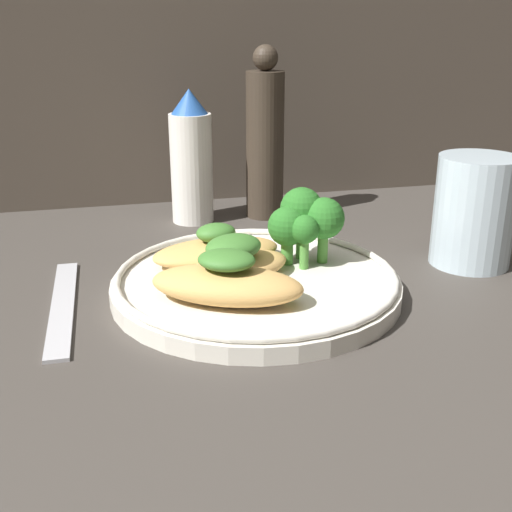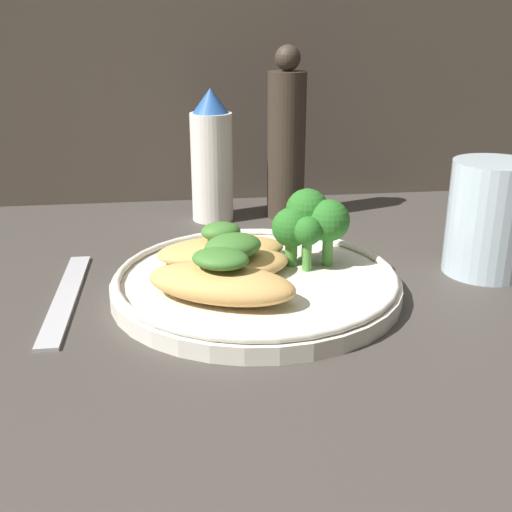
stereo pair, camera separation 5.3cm
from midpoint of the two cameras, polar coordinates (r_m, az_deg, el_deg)
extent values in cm
cube|color=#3D3833|center=(54.70, 2.79, -3.88)|extent=(180.00, 180.00, 1.00)
cylinder|color=silver|center=(54.22, 2.81, -2.72)|extent=(24.31, 24.31, 1.40)
torus|color=silver|center=(53.83, 2.83, -1.75)|extent=(23.71, 23.71, 0.60)
ellipsoid|color=tan|center=(49.38, -0.07, -2.54)|extent=(13.18, 10.18, 2.68)
ellipsoid|color=#3D752D|center=(48.60, -0.07, -0.30)|extent=(5.53, 5.11, 1.44)
ellipsoid|color=tan|center=(53.72, 0.75, -0.96)|extent=(11.82, 9.16, 2.00)
ellipsoid|color=#3D752D|center=(53.03, 0.76, 1.01)|extent=(6.09, 5.61, 1.93)
ellipsoid|color=tan|center=(57.26, -0.46, 0.43)|extent=(12.11, 7.10, 2.01)
ellipsoid|color=#3D752D|center=(56.66, -0.47, 2.16)|extent=(3.85, 3.23, 1.62)
cylinder|color=#4C8E38|center=(56.99, 9.05, 0.51)|extent=(0.93, 0.93, 2.83)
sphere|color=#286B23|center=(56.14, 9.20, 3.09)|extent=(3.67, 3.67, 3.67)
cylinder|color=#4C8E38|center=(57.79, 7.14, 1.16)|extent=(0.83, 0.83, 3.33)
sphere|color=#286B23|center=(56.86, 7.28, 4.02)|extent=(3.84, 3.84, 3.84)
cylinder|color=#4C8E38|center=(56.63, 5.83, 0.24)|extent=(1.08, 1.08, 2.29)
sphere|color=#286B23|center=(55.86, 5.91, 2.51)|extent=(3.47, 3.47, 3.47)
cylinder|color=#4C8E38|center=(55.52, 7.30, -0.02)|extent=(0.80, 0.80, 2.71)
sphere|color=#286B23|center=(54.78, 7.41, 2.17)|extent=(2.50, 2.50, 2.50)
cylinder|color=white|center=(72.89, -1.84, 7.85)|extent=(4.69, 4.69, 12.14)
cone|color=#23519E|center=(71.62, -1.91, 13.64)|extent=(3.98, 3.98, 2.67)
cylinder|color=#382D23|center=(73.76, 4.81, 9.65)|extent=(4.31, 4.31, 16.46)
sphere|color=#382D23|center=(72.56, 5.04, 17.14)|extent=(2.80, 2.80, 2.80)
cylinder|color=silver|center=(61.94, 22.39, 3.08)|extent=(7.41, 7.41, 10.29)
cube|color=#B2B2B7|center=(54.96, -13.93, -3.47)|extent=(2.01, 18.41, 0.60)
camera|label=1|loc=(0.03, -87.14, 1.08)|focal=45.00mm
camera|label=2|loc=(0.03, 92.86, -1.08)|focal=45.00mm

